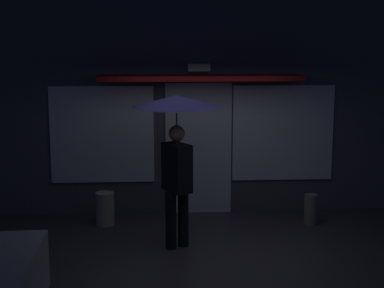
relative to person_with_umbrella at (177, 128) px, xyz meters
name	(u,v)px	position (x,y,z in m)	size (l,w,h in m)	color
ground_plane	(210,260)	(0.42, -0.50, -1.70)	(18.00, 18.00, 0.00)	#38353A
building_facade	(198,105)	(0.42, 1.84, 0.12)	(10.87, 1.00, 3.64)	#4C4C56
person_with_umbrella	(177,128)	(0.00, 0.00, 0.00)	(1.23, 1.23, 2.14)	black
sidewalk_bollard	(105,209)	(-1.10, 1.09, -1.43)	(0.29, 0.29, 0.52)	#B2A899
sidewalk_bollard_2	(311,209)	(2.15, 0.91, -1.45)	(0.20, 0.20, 0.49)	slate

